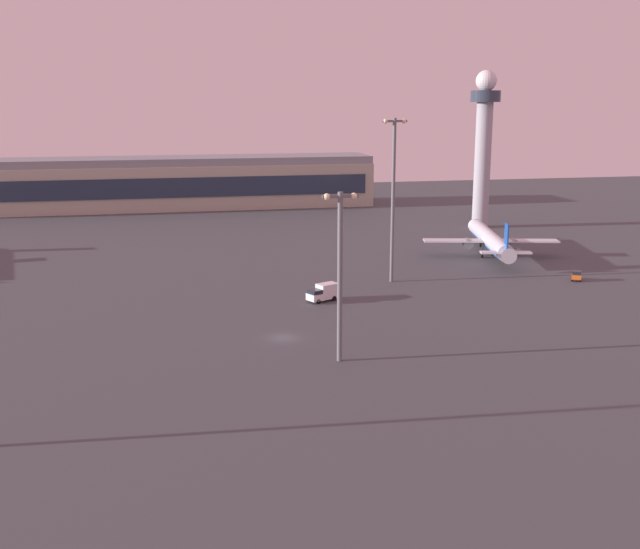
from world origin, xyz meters
name	(u,v)px	position (x,y,z in m)	size (l,w,h in m)	color
ground_plane	(283,338)	(0.00, 0.00, 0.00)	(416.00, 416.00, 0.00)	#424449
terminal_building	(144,184)	(-20.97, 146.21, 8.09)	(147.50, 22.40, 16.40)	#B2AD99
control_tower	(484,138)	(69.91, 88.39, 24.27)	(8.00, 8.00, 42.22)	#A8A8B2
airplane_taxiway_distant	(490,240)	(55.62, 50.09, 3.76)	(30.12, 38.43, 9.96)	silver
catering_truck	(323,292)	(10.40, 19.48, 1.58)	(6.11, 4.55, 3.05)	white
pushback_tug	(577,276)	(61.90, 23.92, 1.07)	(3.11, 3.56, 2.05)	#D85919
apron_light_west	(340,265)	(5.77, -11.73, 13.27)	(4.80, 0.90, 22.95)	slate
apron_light_central	(393,192)	(26.52, 31.19, 17.53)	(4.80, 0.90, 31.24)	slate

